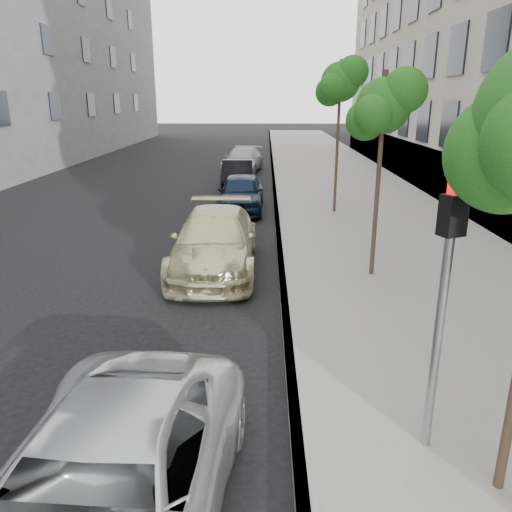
{
  "coord_description": "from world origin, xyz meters",
  "views": [
    {
      "loc": [
        0.79,
        -2.72,
        3.95
      ],
      "look_at": [
        0.64,
        4.98,
        1.5
      ],
      "focal_mm": 35.0,
      "sensor_mm": 36.0,
      "label": 1
    }
  ],
  "objects_px": {
    "signal_pole": "(444,290)",
    "sedan_black": "(237,175)",
    "tree_mid": "(385,106)",
    "tree_far": "(341,82)",
    "suv": "(215,241)",
    "sedan_blue": "(241,193)",
    "sedan_rear": "(243,160)",
    "minivan": "(101,500)"
  },
  "relations": [
    {
      "from": "signal_pole",
      "to": "sedan_black",
      "type": "distance_m",
      "value": 17.81
    },
    {
      "from": "tree_mid",
      "to": "tree_far",
      "type": "distance_m",
      "value": 6.53
    },
    {
      "from": "tree_mid",
      "to": "suv",
      "type": "distance_m",
      "value": 4.82
    },
    {
      "from": "tree_mid",
      "to": "sedan_blue",
      "type": "xyz_separation_m",
      "value": [
        -3.33,
        7.15,
        -3.12
      ]
    },
    {
      "from": "tree_mid",
      "to": "sedan_blue",
      "type": "relative_size",
      "value": 1.13
    },
    {
      "from": "signal_pole",
      "to": "sedan_rear",
      "type": "relative_size",
      "value": 0.67
    },
    {
      "from": "suv",
      "to": "signal_pole",
      "type": "bearing_deg",
      "value": -65.52
    },
    {
      "from": "minivan",
      "to": "sedan_black",
      "type": "distance_m",
      "value": 18.92
    },
    {
      "from": "minivan",
      "to": "tree_far",
      "type": "bearing_deg",
      "value": 77.74
    },
    {
      "from": "signal_pole",
      "to": "minivan",
      "type": "bearing_deg",
      "value": 179.99
    },
    {
      "from": "suv",
      "to": "sedan_black",
      "type": "distance_m",
      "value": 10.95
    },
    {
      "from": "minivan",
      "to": "suv",
      "type": "xyz_separation_m",
      "value": [
        0.2,
        7.97,
        0.06
      ]
    },
    {
      "from": "sedan_blue",
      "to": "sedan_black",
      "type": "relative_size",
      "value": 1.01
    },
    {
      "from": "tree_far",
      "to": "minivan",
      "type": "relative_size",
      "value": 1.11
    },
    {
      "from": "tree_mid",
      "to": "suv",
      "type": "xyz_separation_m",
      "value": [
        -3.64,
        0.68,
        -3.09
      ]
    },
    {
      "from": "sedan_blue",
      "to": "signal_pole",
      "type": "bearing_deg",
      "value": -77.53
    },
    {
      "from": "sedan_blue",
      "to": "minivan",
      "type": "bearing_deg",
      "value": -91.53
    },
    {
      "from": "suv",
      "to": "minivan",
      "type": "bearing_deg",
      "value": -92.15
    },
    {
      "from": "suv",
      "to": "tree_far",
      "type": "bearing_deg",
      "value": 57.22
    },
    {
      "from": "suv",
      "to": "sedan_blue",
      "type": "height_order",
      "value": "suv"
    },
    {
      "from": "minivan",
      "to": "sedan_black",
      "type": "bearing_deg",
      "value": 92.89
    },
    {
      "from": "tree_mid",
      "to": "minivan",
      "type": "height_order",
      "value": "tree_mid"
    },
    {
      "from": "minivan",
      "to": "sedan_blue",
      "type": "xyz_separation_m",
      "value": [
        0.51,
        14.45,
        0.02
      ]
    },
    {
      "from": "sedan_rear",
      "to": "sedan_blue",
      "type": "bearing_deg",
      "value": -80.87
    },
    {
      "from": "signal_pole",
      "to": "sedan_black",
      "type": "height_order",
      "value": "signal_pole"
    },
    {
      "from": "tree_mid",
      "to": "tree_far",
      "type": "height_order",
      "value": "tree_far"
    },
    {
      "from": "signal_pole",
      "to": "tree_mid",
      "type": "bearing_deg",
      "value": 60.42
    },
    {
      "from": "sedan_black",
      "to": "sedan_rear",
      "type": "xyz_separation_m",
      "value": [
        -0.0,
        5.38,
        0.02
      ]
    },
    {
      "from": "signal_pole",
      "to": "minivan",
      "type": "height_order",
      "value": "signal_pole"
    },
    {
      "from": "minivan",
      "to": "tree_mid",
      "type": "bearing_deg",
      "value": 65.54
    },
    {
      "from": "minivan",
      "to": "suv",
      "type": "height_order",
      "value": "suv"
    },
    {
      "from": "tree_mid",
      "to": "sedan_rear",
      "type": "xyz_separation_m",
      "value": [
        -3.71,
        17.01,
        -3.12
      ]
    },
    {
      "from": "tree_mid",
      "to": "sedan_rear",
      "type": "relative_size",
      "value": 0.97
    },
    {
      "from": "sedan_black",
      "to": "sedan_rear",
      "type": "height_order",
      "value": "sedan_rear"
    },
    {
      "from": "sedan_rear",
      "to": "sedan_black",
      "type": "bearing_deg",
      "value": -83.05
    },
    {
      "from": "sedan_black",
      "to": "signal_pole",
      "type": "bearing_deg",
      "value": -82.04
    },
    {
      "from": "minivan",
      "to": "sedan_rear",
      "type": "height_order",
      "value": "sedan_rear"
    },
    {
      "from": "signal_pole",
      "to": "suv",
      "type": "relative_size",
      "value": 0.63
    },
    {
      "from": "tree_mid",
      "to": "tree_far",
      "type": "bearing_deg",
      "value": 90.0
    },
    {
      "from": "tree_far",
      "to": "minivan",
      "type": "xyz_separation_m",
      "value": [
        -3.84,
        -13.8,
        -3.79
      ]
    },
    {
      "from": "tree_mid",
      "to": "sedan_black",
      "type": "relative_size",
      "value": 1.14
    },
    {
      "from": "sedan_black",
      "to": "sedan_rear",
      "type": "bearing_deg",
      "value": 87.84
    }
  ]
}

